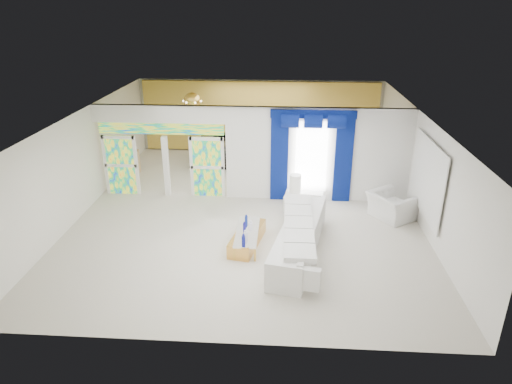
# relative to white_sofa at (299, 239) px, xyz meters

# --- Properties ---
(floor) EXTENTS (12.00, 12.00, 0.00)m
(floor) POSITION_rel_white_sofa_xyz_m (-1.49, 2.50, -0.37)
(floor) COLOR #B7AF9E
(floor) RESTS_ON ground
(dividing_wall) EXTENTS (5.70, 0.18, 3.00)m
(dividing_wall) POSITION_rel_white_sofa_xyz_m (0.66, 3.50, 1.13)
(dividing_wall) COLOR white
(dividing_wall) RESTS_ON ground
(dividing_header) EXTENTS (4.30, 0.18, 0.55)m
(dividing_header) POSITION_rel_white_sofa_xyz_m (-4.34, 3.50, 2.35)
(dividing_header) COLOR white
(dividing_header) RESTS_ON dividing_wall
(stained_panel_left) EXTENTS (0.95, 0.04, 2.00)m
(stained_panel_left) POSITION_rel_white_sofa_xyz_m (-5.76, 3.50, 0.63)
(stained_panel_left) COLOR #994C3F
(stained_panel_left) RESTS_ON ground
(stained_panel_right) EXTENTS (0.95, 0.04, 2.00)m
(stained_panel_right) POSITION_rel_white_sofa_xyz_m (-2.91, 3.50, 0.63)
(stained_panel_right) COLOR #994C3F
(stained_panel_right) RESTS_ON ground
(stained_transom) EXTENTS (4.00, 0.05, 0.35)m
(stained_transom) POSITION_rel_white_sofa_xyz_m (-4.34, 3.50, 1.88)
(stained_transom) COLOR #994C3F
(stained_transom) RESTS_ON dividing_header
(window_pane) EXTENTS (1.00, 0.02, 2.30)m
(window_pane) POSITION_rel_white_sofa_xyz_m (0.41, 3.40, 1.08)
(window_pane) COLOR white
(window_pane) RESTS_ON dividing_wall
(blue_drape_left) EXTENTS (0.55, 0.10, 2.80)m
(blue_drape_left) POSITION_rel_white_sofa_xyz_m (-0.59, 3.37, 1.03)
(blue_drape_left) COLOR #04174D
(blue_drape_left) RESTS_ON ground
(blue_drape_right) EXTENTS (0.55, 0.10, 2.80)m
(blue_drape_right) POSITION_rel_white_sofa_xyz_m (1.41, 3.37, 1.03)
(blue_drape_right) COLOR #04174D
(blue_drape_right) RESTS_ON ground
(blue_pelmet) EXTENTS (2.60, 0.12, 0.25)m
(blue_pelmet) POSITION_rel_white_sofa_xyz_m (0.41, 3.37, 2.45)
(blue_pelmet) COLOR #04174D
(blue_pelmet) RESTS_ON dividing_wall
(wall_mirror) EXTENTS (0.04, 2.70, 1.90)m
(wall_mirror) POSITION_rel_white_sofa_xyz_m (3.45, 1.50, 1.18)
(wall_mirror) COLOR white
(wall_mirror) RESTS_ON ground
(gold_curtains) EXTENTS (9.70, 0.12, 2.90)m
(gold_curtains) POSITION_rel_white_sofa_xyz_m (-1.49, 8.40, 1.13)
(gold_curtains) COLOR #BA872C
(gold_curtains) RESTS_ON ground
(white_sofa) EXTENTS (1.61, 4.01, 0.75)m
(white_sofa) POSITION_rel_white_sofa_xyz_m (0.00, 0.00, 0.00)
(white_sofa) COLOR silver
(white_sofa) RESTS_ON ground
(coffee_table) EXTENTS (0.91, 1.81, 0.38)m
(coffee_table) POSITION_rel_white_sofa_xyz_m (-1.35, 0.30, -0.18)
(coffee_table) COLOR gold
(coffee_table) RESTS_ON ground
(console_table) EXTENTS (1.21, 0.52, 0.39)m
(console_table) POSITION_rel_white_sofa_xyz_m (0.24, 3.06, -0.18)
(console_table) COLOR white
(console_table) RESTS_ON ground
(table_lamp) EXTENTS (0.36, 0.36, 0.58)m
(table_lamp) POSITION_rel_white_sofa_xyz_m (-0.06, 3.06, 0.31)
(table_lamp) COLOR white
(table_lamp) RESTS_ON console_table
(armchair) EXTENTS (1.54, 1.58, 0.78)m
(armchair) POSITION_rel_white_sofa_xyz_m (2.76, 2.19, 0.02)
(armchair) COLOR silver
(armchair) RESTS_ON ground
(grand_piano) EXTENTS (1.52, 1.92, 0.92)m
(grand_piano) POSITION_rel_white_sofa_xyz_m (-3.07, 6.87, 0.09)
(grand_piano) COLOR black
(grand_piano) RESTS_ON ground
(piano_bench) EXTENTS (0.93, 0.42, 0.30)m
(piano_bench) POSITION_rel_white_sofa_xyz_m (-3.07, 5.27, -0.22)
(piano_bench) COLOR black
(piano_bench) RESTS_ON ground
(tv_console) EXTENTS (0.62, 0.57, 0.87)m
(tv_console) POSITION_rel_white_sofa_xyz_m (-6.12, 5.36, 0.06)
(tv_console) COLOR tan
(tv_console) RESTS_ON ground
(chandelier) EXTENTS (0.60, 0.60, 0.60)m
(chandelier) POSITION_rel_white_sofa_xyz_m (-3.79, 5.90, 2.28)
(chandelier) COLOR gold
(chandelier) RESTS_ON ceiling
(decanters) EXTENTS (0.23, 1.27, 0.26)m
(decanters) POSITION_rel_white_sofa_xyz_m (-1.38, 0.23, 0.10)
(decanters) COLOR silver
(decanters) RESTS_ON coffee_table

